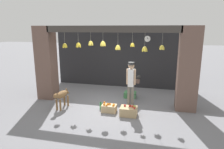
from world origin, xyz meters
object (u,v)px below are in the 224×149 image
object	(u,v)px
worker_stooping	(133,86)
fruit_crate_apples	(129,111)
produce_box_green	(130,95)
water_bottle	(101,106)
wall_clock	(147,39)
shopkeeper	(131,82)
dog	(61,96)
fruit_crate_oranges	(109,108)

from	to	relation	value
worker_stooping	fruit_crate_apples	world-z (taller)	worker_stooping
fruit_crate_apples	produce_box_green	distance (m)	1.82
water_bottle	wall_clock	distance (m)	4.02
shopkeeper	worker_stooping	distance (m)	0.84
dog	fruit_crate_oranges	size ratio (longest dim) A/B	1.82
shopkeeper	fruit_crate_apples	distance (m)	1.06
fruit_crate_oranges	water_bottle	bearing A→B (deg)	155.00
produce_box_green	worker_stooping	bearing A→B (deg)	-68.54
wall_clock	fruit_crate_oranges	bearing A→B (deg)	-108.51
produce_box_green	water_bottle	size ratio (longest dim) A/B	1.74
fruit_crate_oranges	wall_clock	xyz separation A→B (m)	(1.06, 3.16, 2.26)
dog	water_bottle	bearing A→B (deg)	107.99
shopkeeper	wall_clock	bearing A→B (deg)	-92.96
shopkeeper	produce_box_green	bearing A→B (deg)	-76.50
shopkeeper	water_bottle	world-z (taller)	shopkeeper
water_bottle	wall_clock	world-z (taller)	wall_clock
fruit_crate_oranges	water_bottle	distance (m)	0.40
worker_stooping	wall_clock	xyz separation A→B (m)	(0.37, 1.96, 1.73)
fruit_crate_apples	wall_clock	distance (m)	4.01
fruit_crate_oranges	wall_clock	distance (m)	4.03
fruit_crate_apples	produce_box_green	bearing A→B (deg)	96.80
water_bottle	fruit_crate_apples	bearing A→B (deg)	-16.01
dog	produce_box_green	xyz separation A→B (m)	(2.28, 1.76, -0.37)
worker_stooping	water_bottle	world-z (taller)	worker_stooping
worker_stooping	wall_clock	bearing A→B (deg)	102.68
shopkeeper	produce_box_green	world-z (taller)	shopkeeper
water_bottle	shopkeeper	bearing A→B (deg)	14.73
fruit_crate_apples	wall_clock	bearing A→B (deg)	84.17
worker_stooping	produce_box_green	xyz separation A→B (m)	(-0.18, 0.47, -0.55)
dog	fruit_crate_apples	size ratio (longest dim) A/B	1.65
worker_stooping	dog	bearing A→B (deg)	-128.82
wall_clock	fruit_crate_apples	bearing A→B (deg)	-95.83
shopkeeper	fruit_crate_oranges	size ratio (longest dim) A/B	3.39
shopkeeper	wall_clock	size ratio (longest dim) A/B	5.86
water_bottle	fruit_crate_oranges	bearing A→B (deg)	-25.00
fruit_crate_oranges	produce_box_green	xyz separation A→B (m)	(0.51, 1.67, -0.02)
fruit_crate_oranges	wall_clock	size ratio (longest dim) A/B	1.73
fruit_crate_apples	dog	bearing A→B (deg)	178.98
water_bottle	produce_box_green	bearing A→B (deg)	60.00
dog	fruit_crate_apples	xyz separation A→B (m)	(2.49, -0.04, -0.34)
fruit_crate_oranges	produce_box_green	world-z (taller)	fruit_crate_oranges
dog	worker_stooping	size ratio (longest dim) A/B	0.92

